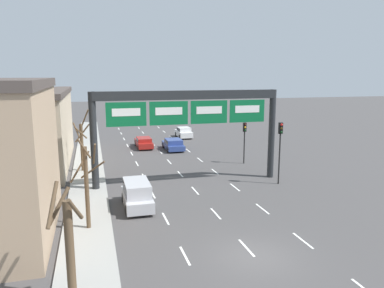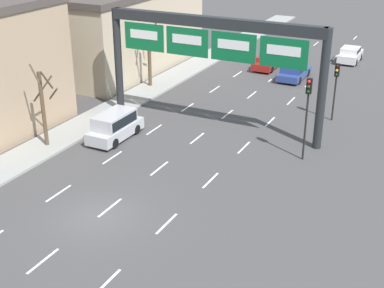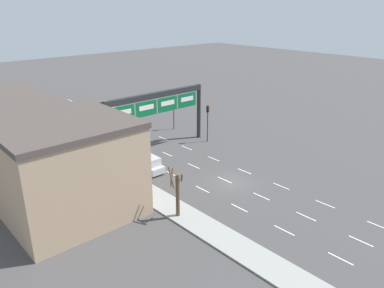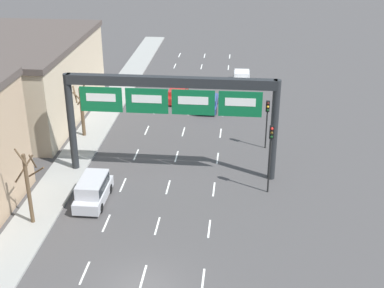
{
  "view_description": "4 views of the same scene",
  "coord_description": "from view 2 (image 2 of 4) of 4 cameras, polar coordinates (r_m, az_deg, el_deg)",
  "views": [
    {
      "loc": [
        -7.43,
        -15.74,
        8.92
      ],
      "look_at": [
        -0.47,
        10.16,
        3.85
      ],
      "focal_mm": 35.0,
      "sensor_mm": 36.0,
      "label": 1
    },
    {
      "loc": [
        14.29,
        -18.04,
        13.92
      ],
      "look_at": [
        2.52,
        5.25,
        2.36
      ],
      "focal_mm": 50.0,
      "sensor_mm": 36.0,
      "label": 2
    },
    {
      "loc": [
        -27.02,
        -23.77,
        17.82
      ],
      "look_at": [
        -2.62,
        3.36,
        4.15
      ],
      "focal_mm": 35.0,
      "sensor_mm": 36.0,
      "label": 3
    },
    {
      "loc": [
        4.94,
        -22.17,
        18.98
      ],
      "look_at": [
        1.76,
        10.74,
        3.62
      ],
      "focal_mm": 50.0,
      "sensor_mm": 36.0,
      "label": 4
    }
  ],
  "objects": [
    {
      "name": "building_far",
      "position": [
        52.44,
        -9.71,
        12.32
      ],
      "size": [
        13.25,
        17.54,
        7.39
      ],
      "color": "#C6B293",
      "rests_on": "ground_plane"
    },
    {
      "name": "traffic_light_near_gantry",
      "position": [
        38.62,
        15.12,
        6.6
      ],
      "size": [
        0.3,
        0.35,
        4.14
      ],
      "color": "black",
      "rests_on": "ground_plane"
    },
    {
      "name": "car_red",
      "position": [
        51.46,
        8.13,
        8.75
      ],
      "size": [
        1.81,
        4.64,
        1.27
      ],
      "color": "maroon",
      "rests_on": "ground_plane"
    },
    {
      "name": "car_blue",
      "position": [
        48.43,
        10.81,
        7.63
      ],
      "size": [
        1.98,
        4.51,
        1.31
      ],
      "color": "navy",
      "rests_on": "ground_plane"
    },
    {
      "name": "sign_gantry",
      "position": [
        35.16,
        2.1,
        10.54
      ],
      "size": [
        15.34,
        0.7,
        7.6
      ],
      "color": "#232628",
      "rests_on": "ground_plane"
    },
    {
      "name": "lane_dashes",
      "position": [
        37.31,
        2.26,
        1.97
      ],
      "size": [
        6.72,
        67.0,
        0.01
      ],
      "color": "white",
      "rests_on": "ground_plane"
    },
    {
      "name": "tree_bare_third",
      "position": [
        34.21,
        -15.56,
        4.15
      ],
      "size": [
        2.02,
        1.6,
        5.31
      ],
      "color": "brown",
      "rests_on": "sidewalk_left"
    },
    {
      "name": "tree_bare_closest",
      "position": [
        45.01,
        -4.54,
        9.43
      ],
      "size": [
        1.53,
        1.53,
        5.59
      ],
      "color": "brown",
      "rests_on": "sidewalk_left"
    },
    {
      "name": "ground_plane",
      "position": [
        26.89,
        -9.98,
        -7.69
      ],
      "size": [
        220.0,
        220.0,
        0.0
      ],
      "primitive_type": "plane",
      "color": "#474444"
    },
    {
      "name": "suv_silver",
      "position": [
        35.13,
        -8.24,
        2.05
      ],
      "size": [
        1.81,
        4.32,
        1.81
      ],
      "color": "#B7B7BC",
      "rests_on": "ground_plane"
    },
    {
      "name": "traffic_light_mid_block",
      "position": [
        31.63,
        12.22,
        4.28
      ],
      "size": [
        0.3,
        0.35,
        5.07
      ],
      "color": "black",
      "rests_on": "ground_plane"
    },
    {
      "name": "car_white",
      "position": [
        55.32,
        16.53,
        9.18
      ],
      "size": [
        1.81,
        3.97,
        1.48
      ],
      "color": "silver",
      "rests_on": "ground_plane"
    }
  ]
}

